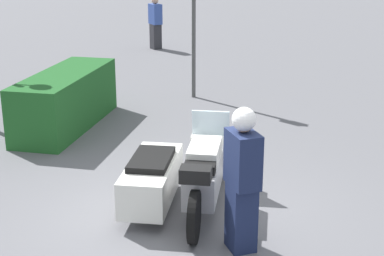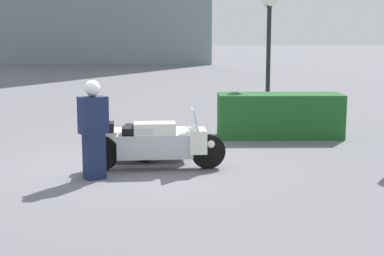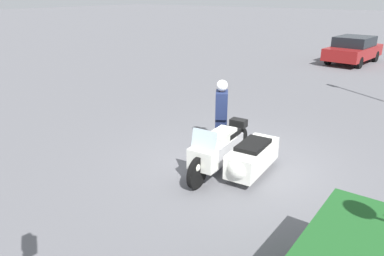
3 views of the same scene
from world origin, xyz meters
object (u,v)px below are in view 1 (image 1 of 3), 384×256
at_px(traffic_light_near, 193,5).
at_px(pedestrian_bystander, 155,23).
at_px(police_motorcycle, 177,172).
at_px(officer_rider, 242,177).
at_px(hedge_bush_curbside, 66,100).

xyz_separation_m(traffic_light_near, pedestrian_bystander, (5.66, 2.48, -1.27)).
xyz_separation_m(police_motorcycle, officer_rider, (-1.05, -1.03, 0.46)).
relative_size(hedge_bush_curbside, pedestrian_bystander, 1.80).
bearing_deg(pedestrian_bystander, police_motorcycle, -114.55).
distance_m(police_motorcycle, pedestrian_bystander, 11.71).
height_order(traffic_light_near, pedestrian_bystander, traffic_light_near).
relative_size(hedge_bush_curbside, traffic_light_near, 0.94).
bearing_deg(hedge_bush_curbside, pedestrian_bystander, 3.67).
height_order(police_motorcycle, pedestrian_bystander, pedestrian_bystander).
bearing_deg(officer_rider, pedestrian_bystander, -100.85).
bearing_deg(officer_rider, hedge_bush_curbside, -75.96).
bearing_deg(pedestrian_bystander, officer_rider, -111.59).
distance_m(police_motorcycle, officer_rider, 1.54).
bearing_deg(hedge_bush_curbside, officer_rider, -134.99).
height_order(hedge_bush_curbside, pedestrian_bystander, pedestrian_bystander).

